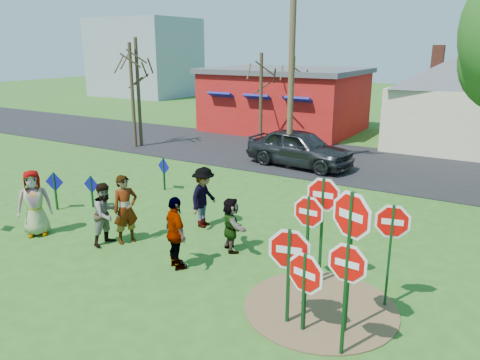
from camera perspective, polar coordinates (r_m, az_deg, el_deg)
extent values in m
plane|color=#2A5719|center=(13.06, -7.40, -7.91)|extent=(120.00, 120.00, 0.00)
cube|color=black|center=(22.71, 10.81, 2.43)|extent=(120.00, 7.50, 0.04)
cylinder|color=brown|center=(10.27, 9.74, -15.04)|extent=(3.20, 3.20, 0.03)
cube|color=#A81510|center=(30.42, 5.52, 9.47)|extent=(9.00, 7.00, 3.60)
cube|color=#4C4C51|center=(30.26, 5.62, 13.14)|extent=(9.40, 7.40, 0.30)
cube|color=navy|center=(28.45, -2.27, 10.29)|extent=(1.60, 0.78, 0.45)
cube|color=navy|center=(27.17, 2.22, 10.01)|extent=(1.60, 0.78, 0.45)
cube|color=navy|center=(26.07, 7.10, 9.64)|extent=(1.60, 0.78, 0.45)
cube|color=beige|center=(27.60, 26.71, 6.74)|extent=(8.00, 7.00, 3.20)
cube|color=brown|center=(26.59, 22.96, 13.42)|extent=(0.55, 0.55, 1.40)
cube|color=#8C939E|center=(52.97, -11.49, 14.42)|extent=(10.00, 8.00, 8.00)
cube|color=#103E1A|center=(9.24, 5.92, -11.70)|extent=(0.07, 0.09, 1.97)
cylinder|color=white|center=(8.99, 6.02, -8.44)|extent=(1.10, 0.28, 1.13)
cylinder|color=#C80704|center=(8.99, 6.02, -8.44)|extent=(0.95, 0.24, 0.97)
cube|color=white|center=(8.99, 6.02, -8.44)|extent=(0.48, 0.12, 0.14)
cube|color=#103E1A|center=(10.70, 9.89, -6.26)|extent=(0.06, 0.07, 2.51)
cylinder|color=white|center=(10.40, 10.12, -1.78)|extent=(1.03, 0.09, 1.04)
cylinder|color=#C80704|center=(10.40, 10.12, -1.78)|extent=(0.89, 0.08, 0.89)
cube|color=white|center=(10.40, 10.12, -1.78)|extent=(0.46, 0.04, 0.13)
cylinder|color=gold|center=(10.40, 10.12, -1.78)|extent=(1.03, 0.09, 1.04)
cube|color=#103E1A|center=(8.92, 13.05, -10.10)|extent=(0.09, 0.10, 2.82)
cylinder|color=white|center=(8.54, 13.46, -4.22)|extent=(1.12, 0.48, 1.20)
cylinder|color=#C80704|center=(8.54, 13.46, -4.22)|extent=(0.97, 0.42, 1.04)
cube|color=white|center=(8.54, 13.46, -4.22)|extent=(0.49, 0.21, 0.15)
cube|color=#103E1A|center=(10.14, 17.72, -8.94)|extent=(0.06, 0.07, 2.25)
cylinder|color=white|center=(9.85, 18.10, -4.85)|extent=(0.94, 0.22, 0.96)
cylinder|color=#C80704|center=(9.85, 18.10, -4.85)|extent=(0.81, 0.20, 0.83)
cube|color=white|center=(9.85, 18.10, -4.85)|extent=(0.41, 0.10, 0.12)
cylinder|color=gold|center=(9.85, 18.10, -4.85)|extent=(0.94, 0.22, 0.96)
cube|color=#103E1A|center=(9.12, 7.84, -13.49)|extent=(0.07, 0.08, 1.61)
cylinder|color=white|center=(8.93, 7.94, -11.22)|extent=(1.07, 0.26, 1.10)
cylinder|color=#C80704|center=(8.93, 7.94, -11.22)|extent=(0.93, 0.23, 0.94)
cube|color=white|center=(8.93, 7.94, -11.22)|extent=(0.47, 0.11, 0.14)
cube|color=#103E1A|center=(8.47, 12.65, -14.24)|extent=(0.05, 0.07, 2.13)
cylinder|color=white|center=(8.14, 12.96, -9.88)|extent=(0.96, 0.08, 0.96)
cylinder|color=#C80704|center=(8.14, 12.96, -9.88)|extent=(0.82, 0.07, 0.83)
cube|color=white|center=(8.14, 12.96, -9.88)|extent=(0.42, 0.03, 0.12)
cylinder|color=gold|center=(8.14, 12.96, -9.88)|extent=(0.96, 0.08, 0.96)
cube|color=#103E1A|center=(10.68, 8.21, -7.39)|extent=(0.05, 0.07, 2.11)
cylinder|color=white|center=(10.43, 8.36, -3.87)|extent=(0.99, 0.06, 0.99)
cylinder|color=#C80704|center=(10.43, 8.36, -3.87)|extent=(0.85, 0.06, 0.85)
cube|color=white|center=(10.43, 8.36, -3.87)|extent=(0.43, 0.02, 0.12)
cube|color=#103E1A|center=(16.61, -21.58, -1.29)|extent=(0.07, 0.08, 1.28)
cube|color=navy|center=(16.52, -21.69, -0.21)|extent=(0.63, 0.23, 0.66)
cube|color=#103E1A|center=(16.47, -17.61, -1.38)|extent=(0.05, 0.06, 1.09)
cube|color=navy|center=(16.40, -17.68, -0.53)|extent=(0.61, 0.08, 0.62)
cube|color=#103E1A|center=(17.81, -9.24, 0.69)|extent=(0.06, 0.07, 1.22)
cube|color=navy|center=(17.74, -9.29, 1.65)|extent=(0.64, 0.15, 0.65)
imported|color=#3B528F|center=(14.55, -23.79, -2.58)|extent=(1.07, 1.12, 1.93)
imported|color=#1F6A5A|center=(13.20, -13.78, -3.49)|extent=(0.70, 0.83, 1.93)
imported|color=brown|center=(13.26, -16.01, -3.98)|extent=(0.70, 0.88, 1.75)
imported|color=#323237|center=(14.00, -4.45, -2.11)|extent=(0.80, 1.25, 1.84)
imported|color=#49325A|center=(11.46, -7.83, -6.46)|extent=(1.15, 0.93, 1.83)
imported|color=#24592E|center=(12.37, -1.10, -5.45)|extent=(1.32, 1.23, 1.48)
imported|color=#303035|center=(21.09, 7.27, 3.91)|extent=(5.08, 2.54, 1.66)
cylinder|color=#4C3823|center=(20.40, 6.28, 12.95)|extent=(0.26, 0.26, 8.38)
cylinder|color=#382819|center=(25.59, -12.27, 10.29)|extent=(0.18, 0.18, 5.69)
cylinder|color=#382819|center=(25.08, 2.57, 9.63)|extent=(0.18, 0.18, 4.92)
cylinder|color=#382819|center=(25.42, -12.96, 9.91)|extent=(0.18, 0.18, 5.43)
cylinder|color=#382819|center=(26.62, 6.42, 9.69)|extent=(0.18, 0.18, 4.70)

